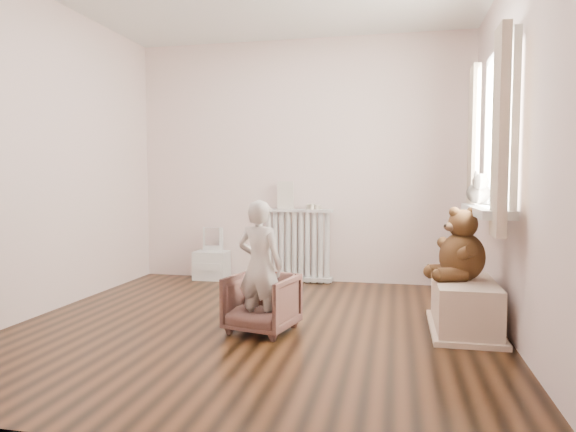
% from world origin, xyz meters
% --- Properties ---
extents(floor, '(3.60, 3.60, 0.01)m').
position_xyz_m(floor, '(0.00, 0.00, 0.00)').
color(floor, black).
rests_on(floor, ground).
extents(back_wall, '(3.60, 0.02, 2.60)m').
position_xyz_m(back_wall, '(0.00, 1.80, 1.30)').
color(back_wall, white).
rests_on(back_wall, ground).
extents(front_wall, '(3.60, 0.02, 2.60)m').
position_xyz_m(front_wall, '(0.00, -1.80, 1.30)').
color(front_wall, white).
rests_on(front_wall, ground).
extents(left_wall, '(0.02, 3.60, 2.60)m').
position_xyz_m(left_wall, '(-1.80, 0.00, 1.30)').
color(left_wall, white).
rests_on(left_wall, ground).
extents(right_wall, '(0.02, 3.60, 2.60)m').
position_xyz_m(right_wall, '(1.80, 0.00, 1.30)').
color(right_wall, white).
rests_on(right_wall, ground).
extents(window, '(0.03, 0.90, 1.10)m').
position_xyz_m(window, '(1.76, 0.30, 1.45)').
color(window, white).
rests_on(window, right_wall).
extents(window_sill, '(0.22, 1.10, 0.06)m').
position_xyz_m(window_sill, '(1.67, 0.30, 0.87)').
color(window_sill, silver).
rests_on(window_sill, right_wall).
extents(curtain_left, '(0.06, 0.26, 1.30)m').
position_xyz_m(curtain_left, '(1.65, -0.27, 1.39)').
color(curtain_left, beige).
rests_on(curtain_left, right_wall).
extents(curtain_right, '(0.06, 0.26, 1.30)m').
position_xyz_m(curtain_right, '(1.65, 0.87, 1.39)').
color(curtain_right, beige).
rests_on(curtain_right, right_wall).
extents(radiator, '(0.75, 0.14, 0.79)m').
position_xyz_m(radiator, '(-0.00, 1.68, 0.39)').
color(radiator, silver).
rests_on(radiator, floor).
extents(paper_doll, '(0.18, 0.02, 0.30)m').
position_xyz_m(paper_doll, '(-0.14, 1.68, 0.93)').
color(paper_doll, beige).
rests_on(paper_doll, radiator).
extents(tin_a, '(0.10, 0.10, 0.06)m').
position_xyz_m(tin_a, '(0.14, 1.68, 0.82)').
color(tin_a, '#A59E8C').
rests_on(tin_a, radiator).
extents(tin_b, '(0.08, 0.08, 0.05)m').
position_xyz_m(tin_b, '(0.20, 1.68, 0.81)').
color(tin_b, '#A59E8C').
rests_on(tin_b, radiator).
extents(toy_vanity, '(0.36, 0.26, 0.57)m').
position_xyz_m(toy_vanity, '(-0.97, 1.65, 0.28)').
color(toy_vanity, silver).
rests_on(toy_vanity, floor).
extents(armchair, '(0.54, 0.55, 0.42)m').
position_xyz_m(armchair, '(0.08, -0.15, 0.21)').
color(armchair, brown).
rests_on(armchair, floor).
extents(child, '(0.38, 0.30, 0.94)m').
position_xyz_m(child, '(0.08, -0.20, 0.49)').
color(child, beige).
rests_on(child, armchair).
extents(toy_bench, '(0.42, 0.79, 0.37)m').
position_xyz_m(toy_bench, '(1.52, 0.17, 0.20)').
color(toy_bench, beige).
rests_on(toy_bench, floor).
extents(teddy_bear, '(0.51, 0.45, 0.52)m').
position_xyz_m(teddy_bear, '(1.50, 0.22, 0.67)').
color(teddy_bear, '#37200F').
rests_on(teddy_bear, toy_bench).
extents(plush_cat, '(0.22, 0.32, 0.25)m').
position_xyz_m(plush_cat, '(1.66, 0.62, 1.00)').
color(plush_cat, '#655D57').
rests_on(plush_cat, window_sill).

